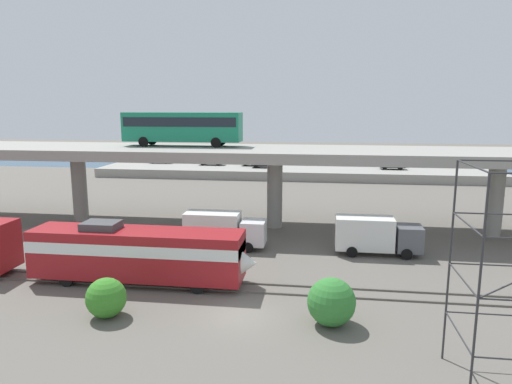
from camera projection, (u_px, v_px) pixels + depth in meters
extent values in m
plane|color=#605B54|center=(240.00, 315.00, 26.95)|extent=(260.00, 260.00, 0.00)
cube|color=#59544C|center=(249.00, 292.00, 30.11)|extent=(110.00, 0.12, 0.12)
cube|color=#59544C|center=(252.00, 283.00, 31.56)|extent=(110.00, 0.12, 0.12)
cube|color=maroon|center=(137.00, 253.00, 31.52)|extent=(14.40, 3.00, 3.20)
cube|color=white|center=(137.00, 245.00, 31.42)|extent=(14.40, 3.04, 0.77)
cone|color=white|center=(242.00, 263.00, 30.60)|extent=(1.96, 2.85, 2.85)
cube|color=black|center=(220.00, 244.00, 30.58)|extent=(1.96, 2.70, 1.02)
cube|color=#3F3F42|center=(101.00, 225.00, 31.52)|extent=(2.40, 1.80, 0.50)
cylinder|color=black|center=(207.00, 272.00, 32.52)|extent=(0.96, 0.18, 0.96)
cylinder|color=black|center=(197.00, 287.00, 29.89)|extent=(0.96, 0.18, 0.96)
cylinder|color=black|center=(86.00, 266.00, 33.74)|extent=(0.96, 0.18, 0.96)
cylinder|color=black|center=(66.00, 280.00, 31.11)|extent=(0.96, 0.18, 0.96)
cube|color=gray|center=(275.00, 154.00, 45.10)|extent=(96.00, 10.22, 0.98)
cylinder|color=gray|center=(80.00, 188.00, 48.58)|extent=(1.50, 1.50, 6.83)
cylinder|color=gray|center=(275.00, 193.00, 45.81)|extent=(1.50, 1.50, 6.83)
cylinder|color=gray|center=(495.00, 199.00, 43.03)|extent=(1.50, 1.50, 6.83)
cube|color=#197A56|center=(182.00, 127.00, 47.34)|extent=(12.00, 2.55, 2.90)
cube|color=black|center=(182.00, 122.00, 47.24)|extent=(11.52, 2.59, 0.93)
cube|color=black|center=(240.00, 124.00, 46.46)|extent=(0.08, 2.30, 1.74)
cylinder|color=black|center=(221.00, 141.00, 48.27)|extent=(1.00, 0.26, 1.00)
cylinder|color=black|center=(216.00, 143.00, 45.92)|extent=(1.00, 0.26, 1.00)
cylinder|color=black|center=(152.00, 140.00, 49.29)|extent=(1.00, 0.26, 1.00)
cylinder|color=black|center=(143.00, 142.00, 46.93)|extent=(1.00, 0.26, 1.00)
cube|color=#515459|center=(409.00, 238.00, 37.41)|extent=(2.00, 2.30, 2.00)
cube|color=silver|center=(364.00, 233.00, 37.83)|extent=(4.60, 2.30, 2.60)
cylinder|color=black|center=(402.00, 246.00, 38.69)|extent=(0.88, 0.28, 0.88)
cylinder|color=black|center=(407.00, 254.00, 36.56)|extent=(0.88, 0.28, 0.88)
cylinder|color=black|center=(350.00, 244.00, 39.27)|extent=(0.88, 0.28, 0.88)
cylinder|color=black|center=(352.00, 252.00, 37.14)|extent=(0.88, 0.28, 0.88)
cube|color=silver|center=(253.00, 232.00, 39.12)|extent=(2.00, 2.30, 2.00)
cube|color=silver|center=(213.00, 227.00, 39.54)|extent=(4.60, 2.30, 2.60)
cylinder|color=black|center=(252.00, 240.00, 40.40)|extent=(0.88, 0.28, 0.88)
cylinder|color=black|center=(248.00, 248.00, 38.28)|extent=(0.88, 0.28, 0.88)
cylinder|color=black|center=(204.00, 238.00, 40.98)|extent=(0.88, 0.28, 0.88)
cylinder|color=black|center=(198.00, 245.00, 38.85)|extent=(0.88, 0.28, 0.88)
cylinder|color=#2D2D30|center=(450.00, 263.00, 21.46)|extent=(0.10, 0.10, 9.52)
cylinder|color=#2D2D30|center=(478.00, 299.00, 17.53)|extent=(0.10, 0.10, 9.52)
cylinder|color=#2D2D30|center=(491.00, 314.00, 21.62)|extent=(4.03, 0.07, 0.07)
cylinder|color=#2D2D30|center=(458.00, 332.00, 19.93)|extent=(0.07, 4.03, 0.07)
cylinder|color=#2D2D30|center=(496.00, 265.00, 21.18)|extent=(4.03, 0.07, 0.07)
cylinder|color=#2D2D30|center=(462.00, 279.00, 19.49)|extent=(0.07, 4.03, 0.07)
cylinder|color=#2D2D30|center=(501.00, 214.00, 20.75)|extent=(4.03, 0.07, 0.07)
cylinder|color=#2D2D30|center=(467.00, 224.00, 19.06)|extent=(0.07, 4.03, 0.07)
cylinder|color=#2D2D30|center=(506.00, 161.00, 20.32)|extent=(4.03, 0.07, 0.07)
cylinder|color=#2D2D30|center=(472.00, 166.00, 18.63)|extent=(0.07, 4.03, 0.07)
cube|color=gray|center=(295.00, 171.00, 80.38)|extent=(66.55, 13.04, 1.45)
cube|color=#515459|center=(211.00, 161.00, 83.21)|extent=(4.48, 1.87, 0.70)
cube|color=#1E232B|center=(213.00, 158.00, 83.07)|extent=(1.97, 1.65, 0.48)
cylinder|color=black|center=(203.00, 164.00, 82.60)|extent=(0.64, 0.20, 0.64)
cylinder|color=black|center=(205.00, 162.00, 84.33)|extent=(0.64, 0.20, 0.64)
cylinder|color=black|center=(218.00, 164.00, 82.22)|extent=(0.64, 0.20, 0.64)
cylinder|color=black|center=(220.00, 163.00, 83.95)|extent=(0.64, 0.20, 0.64)
cube|color=black|center=(264.00, 164.00, 79.58)|extent=(4.13, 1.70, 0.70)
cube|color=#1E232B|center=(262.00, 160.00, 79.50)|extent=(1.82, 1.50, 0.48)
cylinder|color=black|center=(272.00, 165.00, 80.26)|extent=(0.64, 0.20, 0.64)
cylinder|color=black|center=(271.00, 167.00, 78.69)|extent=(0.64, 0.20, 0.64)
cylinder|color=black|center=(257.00, 165.00, 80.61)|extent=(0.64, 0.20, 0.64)
cylinder|color=black|center=(256.00, 166.00, 79.04)|extent=(0.64, 0.20, 0.64)
cube|color=black|center=(392.00, 165.00, 77.65)|extent=(4.06, 1.85, 0.70)
cube|color=#1E232B|center=(394.00, 162.00, 77.51)|extent=(1.79, 1.63, 0.48)
cylinder|color=black|center=(385.00, 168.00, 77.02)|extent=(0.64, 0.20, 0.64)
cylinder|color=black|center=(384.00, 167.00, 78.74)|extent=(0.64, 0.20, 0.64)
cylinder|color=black|center=(401.00, 168.00, 76.68)|extent=(0.64, 0.20, 0.64)
cylinder|color=black|center=(399.00, 167.00, 78.40)|extent=(0.64, 0.20, 0.64)
cube|color=silver|center=(392.00, 163.00, 80.90)|extent=(4.40, 1.79, 0.70)
cube|color=#1E232B|center=(391.00, 159.00, 80.82)|extent=(1.93, 1.58, 0.48)
cylinder|color=black|center=(399.00, 164.00, 81.61)|extent=(0.64, 0.20, 0.64)
cylinder|color=black|center=(401.00, 166.00, 79.95)|extent=(0.64, 0.20, 0.64)
cylinder|color=black|center=(383.00, 164.00, 81.98)|extent=(0.64, 0.20, 0.64)
cylinder|color=black|center=(384.00, 165.00, 80.32)|extent=(0.64, 0.20, 0.64)
cube|color=#0C4C26|center=(254.00, 162.00, 82.17)|extent=(4.69, 1.82, 0.70)
cube|color=#1E232B|center=(253.00, 159.00, 82.09)|extent=(2.06, 1.60, 0.48)
cylinder|color=black|center=(263.00, 163.00, 82.88)|extent=(0.64, 0.20, 0.64)
cylinder|color=black|center=(262.00, 165.00, 81.19)|extent=(0.64, 0.20, 0.64)
cylinder|color=black|center=(247.00, 163.00, 83.27)|extent=(0.64, 0.20, 0.64)
cylinder|color=black|center=(246.00, 164.00, 81.58)|extent=(0.64, 0.20, 0.64)
cube|color=navy|center=(161.00, 159.00, 85.98)|extent=(4.12, 1.83, 0.70)
cube|color=#1E232B|center=(160.00, 156.00, 85.90)|extent=(1.81, 1.61, 0.48)
cylinder|color=black|center=(169.00, 161.00, 86.72)|extent=(0.64, 0.20, 0.64)
cylinder|color=black|center=(166.00, 162.00, 85.03)|extent=(0.64, 0.20, 0.64)
cylinder|color=black|center=(156.00, 161.00, 87.07)|extent=(0.64, 0.20, 0.64)
cylinder|color=black|center=(153.00, 162.00, 85.38)|extent=(0.64, 0.20, 0.64)
cube|color=#2D5170|center=(301.00, 160.00, 102.91)|extent=(140.00, 36.00, 0.01)
sphere|color=#378227|center=(106.00, 298.00, 26.53)|extent=(2.29, 2.29, 2.29)
sphere|color=#327C32|center=(331.00, 302.00, 25.52)|extent=(2.66, 2.66, 2.66)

